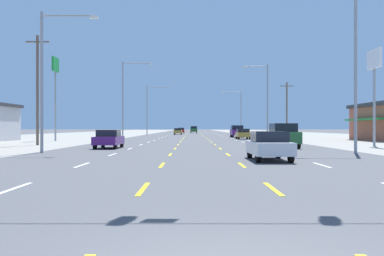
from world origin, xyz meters
TOP-DOWN VIEW (x-y plane):
  - ground_plane at (0.00, 66.00)m, footprint 572.00×572.00m
  - lot_apron_left at (-24.75, 66.00)m, footprint 28.00×440.00m
  - lot_apron_right at (24.75, 66.00)m, footprint 28.00×440.00m
  - lane_markings at (0.00, 104.50)m, footprint 10.64×227.60m
  - sedan_inner_right_nearest at (3.44, 17.43)m, footprint 1.80×4.50m
  - sedan_far_left_near at (-7.01, 30.18)m, footprint 1.80×4.50m
  - suv_far_right_mid at (6.97, 31.25)m, footprint 1.98×4.90m
  - sedan_far_right_midfar at (6.76, 57.78)m, footprint 1.80×4.50m
  - suv_far_right_far at (7.07, 69.21)m, footprint 1.98×4.90m
  - sedan_inner_left_farther at (-3.62, 96.07)m, footprint 1.80×4.50m
  - hatchback_inner_left_farthest at (-3.43, 119.98)m, footprint 1.72×3.90m
  - suv_center_turn_distant_a at (0.10, 125.34)m, footprint 1.98×4.90m
  - pole_sign_left_row_1 at (-17.14, 49.45)m, footprint 0.24×2.24m
  - pole_sign_right_row_1 at (15.51, 33.93)m, footprint 0.24×2.72m
  - streetlight_left_row_0 at (-9.78, 23.79)m, footprint 3.72×0.26m
  - streetlight_right_row_0 at (9.85, 23.79)m, footprint 3.47×0.26m
  - streetlight_left_row_1 at (-9.73, 57.39)m, footprint 4.42×0.26m
  - streetlight_right_row_1 at (9.84, 57.39)m, footprint 3.59×0.26m
  - streetlight_left_row_2 at (-9.61, 91.00)m, footprint 5.14×0.26m
  - streetlight_right_row_2 at (9.70, 91.00)m, footprint 4.30×0.26m
  - utility_pole_left_row_0 at (-14.82, 36.43)m, footprint 2.20×0.26m
  - utility_pole_right_row_1 at (15.09, 67.86)m, footprint 2.20×0.26m

SIDE VIEW (x-z plane):
  - ground_plane at x=0.00m, z-range 0.00..0.00m
  - lot_apron_left at x=-24.75m, z-range 0.00..0.01m
  - lot_apron_right at x=24.75m, z-range 0.00..0.01m
  - lane_markings at x=0.00m, z-range 0.00..0.01m
  - sedan_inner_right_nearest at x=3.44m, z-range 0.03..1.49m
  - sedan_far_left_near at x=-7.01m, z-range 0.03..1.49m
  - sedan_far_right_midfar at x=6.76m, z-range 0.03..1.49m
  - sedan_inner_left_farther at x=-3.62m, z-range 0.03..1.49m
  - hatchback_inner_left_farthest at x=-3.43m, z-range 0.01..1.55m
  - suv_far_right_mid at x=6.97m, z-range 0.04..2.02m
  - suv_far_right_far at x=7.07m, z-range 0.04..2.02m
  - suv_center_turn_distant_a at x=0.10m, z-range 0.04..2.02m
  - utility_pole_right_row_1 at x=15.09m, z-range 0.19..9.20m
  - streetlight_left_row_0 at x=-9.78m, z-range 0.71..9.85m
  - utility_pole_left_row_0 at x=-14.82m, z-range 0.20..10.42m
  - streetlight_right_row_2 at x=9.70m, z-range 0.79..10.30m
  - streetlight_right_row_0 at x=9.85m, z-range 0.70..11.15m
  - streetlight_right_row_1 at x=9.84m, z-range 0.72..11.17m
  - streetlight_left_row_2 at x=-9.61m, z-range 0.90..11.46m
  - streetlight_left_row_1 at x=-9.73m, z-range 0.82..11.71m
  - pole_sign_right_row_1 at x=15.51m, z-range 2.42..10.91m
  - pole_sign_left_row_1 at x=-17.14m, z-range 2.68..12.89m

